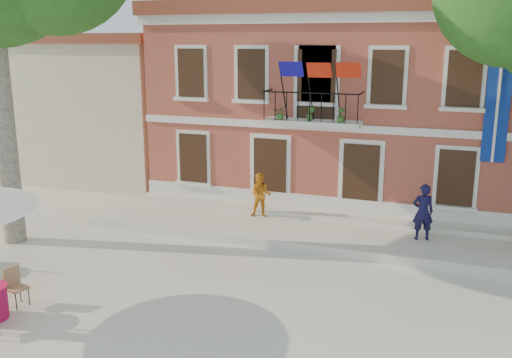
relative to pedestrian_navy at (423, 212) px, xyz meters
name	(u,v)px	position (x,y,z in m)	size (l,w,h in m)	color
ground	(184,277)	(-5.76, -4.34, -1.16)	(90.00, 90.00, 0.00)	beige
main_building	(340,101)	(-3.76, 5.64, 2.62)	(13.50, 9.59, 7.50)	#B44541
neighbor_west	(110,102)	(-15.26, 6.66, 2.06)	(9.40, 9.40, 6.40)	beige
terrace	(301,230)	(-3.76, 0.06, -1.01)	(14.00, 3.40, 0.30)	silver
pedestrian_navy	(423,212)	(0.00, 0.00, 0.00)	(0.63, 0.41, 1.72)	#121036
pedestrian_orange	(261,195)	(-5.31, 0.48, -0.10)	(0.73, 0.57, 1.51)	orange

